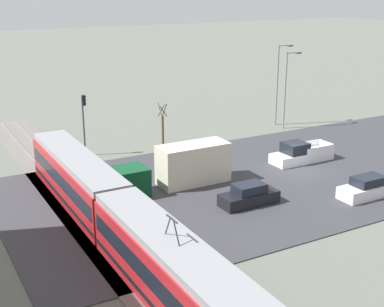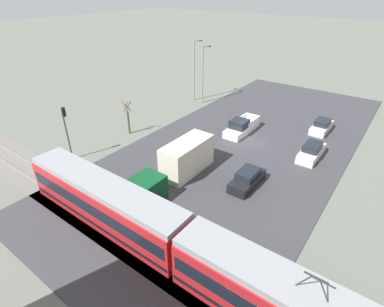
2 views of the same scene
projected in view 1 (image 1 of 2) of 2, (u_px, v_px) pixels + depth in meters
ground_plane at (299, 171)px, 45.85m from camera, size 320.00×320.00×0.00m
road_surface at (299, 171)px, 45.84m from camera, size 21.27×49.50×0.08m
rail_bed at (91, 214)px, 37.23m from camera, size 59.64×4.40×0.22m
light_rail_tram at (116, 217)px, 32.64m from camera, size 30.00×2.81×4.64m
box_truck at (178, 168)px, 41.99m from camera, size 2.42×9.78×3.20m
pickup_truck at (301, 154)px, 47.93m from camera, size 2.05×5.89×1.87m
sedan_car_0 at (249, 196)px, 38.64m from camera, size 1.76×4.38×1.57m
sedan_car_2 at (367, 188)px, 40.05m from camera, size 1.76×4.67×1.59m
traffic_light_pole at (84, 117)px, 49.00m from camera, size 0.28×0.47×5.71m
street_tree at (163, 126)px, 52.93m from camera, size 1.01×0.84×4.22m
street_lamp_near_crossing at (279, 80)px, 59.49m from camera, size 0.36×1.95×9.00m
street_lamp_mid_block at (287, 85)px, 58.06m from camera, size 0.36×1.95×8.40m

